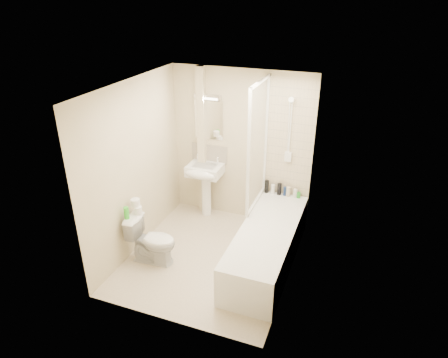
% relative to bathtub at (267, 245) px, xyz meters
% --- Properties ---
extents(floor, '(2.50, 2.50, 0.00)m').
position_rel_bathtub_xyz_m(floor, '(-0.75, -0.17, -0.29)').
color(floor, beige).
rests_on(floor, ground).
extents(wall_back, '(2.20, 0.02, 2.40)m').
position_rel_bathtub_xyz_m(wall_back, '(-0.75, 1.08, 0.91)').
color(wall_back, beige).
rests_on(wall_back, ground).
extents(wall_left, '(0.02, 2.50, 2.40)m').
position_rel_bathtub_xyz_m(wall_left, '(-1.85, -0.17, 0.91)').
color(wall_left, beige).
rests_on(wall_left, ground).
extents(wall_right, '(0.02, 2.50, 2.40)m').
position_rel_bathtub_xyz_m(wall_right, '(0.35, -0.17, 0.91)').
color(wall_right, beige).
rests_on(wall_right, ground).
extents(ceiling, '(2.20, 2.50, 0.02)m').
position_rel_bathtub_xyz_m(ceiling, '(-0.75, -0.17, 2.11)').
color(ceiling, white).
rests_on(ceiling, wall_back).
extents(tile_back, '(0.70, 0.01, 1.75)m').
position_rel_bathtub_xyz_m(tile_back, '(0.00, 1.07, 1.14)').
color(tile_back, beige).
rests_on(tile_back, wall_back).
extents(tile_right, '(0.01, 2.10, 1.75)m').
position_rel_bathtub_xyz_m(tile_right, '(0.34, 0.00, 1.14)').
color(tile_right, beige).
rests_on(tile_right, wall_right).
extents(pipe_boxing, '(0.12, 0.12, 2.40)m').
position_rel_bathtub_xyz_m(pipe_boxing, '(-1.37, 1.02, 0.91)').
color(pipe_boxing, beige).
rests_on(pipe_boxing, ground).
extents(splashback, '(0.60, 0.02, 0.30)m').
position_rel_bathtub_xyz_m(splashback, '(-1.27, 1.07, 0.74)').
color(splashback, beige).
rests_on(splashback, wall_back).
extents(mirror, '(0.46, 0.01, 0.60)m').
position_rel_bathtub_xyz_m(mirror, '(-1.27, 1.07, 1.29)').
color(mirror, white).
rests_on(mirror, wall_back).
extents(strip_light, '(0.42, 0.07, 0.07)m').
position_rel_bathtub_xyz_m(strip_light, '(-1.27, 1.04, 1.66)').
color(strip_light, silver).
rests_on(strip_light, wall_back).
extents(bathtub, '(0.70, 2.10, 0.55)m').
position_rel_bathtub_xyz_m(bathtub, '(0.00, 0.00, 0.00)').
color(bathtub, white).
rests_on(bathtub, ground).
extents(shower_screen, '(0.04, 0.92, 1.80)m').
position_rel_bathtub_xyz_m(shower_screen, '(-0.35, 0.63, 1.16)').
color(shower_screen, white).
rests_on(shower_screen, bathtub).
extents(shower_fixture, '(0.10, 0.16, 0.99)m').
position_rel_bathtub_xyz_m(shower_fixture, '(-0.00, 1.02, 1.26)').
color(shower_fixture, white).
rests_on(shower_fixture, wall_back).
extents(pedestal_sink, '(0.53, 0.49, 1.03)m').
position_rel_bathtub_xyz_m(pedestal_sink, '(-1.27, 0.84, 0.43)').
color(pedestal_sink, white).
rests_on(pedestal_sink, ground).
extents(bottle_black_a, '(0.07, 0.07, 0.20)m').
position_rel_bathtub_xyz_m(bottle_black_a, '(-0.29, 0.99, 0.36)').
color(bottle_black_a, black).
rests_on(bottle_black_a, bathtub).
extents(bottle_white_a, '(0.06, 0.06, 0.15)m').
position_rel_bathtub_xyz_m(bottle_white_a, '(-0.19, 0.99, 0.34)').
color(bottle_white_a, white).
rests_on(bottle_white_a, bathtub).
extents(bottle_black_b, '(0.07, 0.07, 0.18)m').
position_rel_bathtub_xyz_m(bottle_black_b, '(-0.09, 0.99, 0.35)').
color(bottle_black_b, black).
rests_on(bottle_black_b, bathtub).
extents(bottle_blue, '(0.05, 0.05, 0.14)m').
position_rel_bathtub_xyz_m(bottle_blue, '(-0.00, 0.99, 0.33)').
color(bottle_blue, navy).
rests_on(bottle_blue, bathtub).
extents(bottle_cream, '(0.06, 0.06, 0.15)m').
position_rel_bathtub_xyz_m(bottle_cream, '(0.05, 0.99, 0.34)').
color(bottle_cream, beige).
rests_on(bottle_cream, bathtub).
extents(bottle_white_b, '(0.06, 0.06, 0.13)m').
position_rel_bathtub_xyz_m(bottle_white_b, '(0.16, 0.99, 0.33)').
color(bottle_white_b, silver).
rests_on(bottle_white_b, bathtub).
extents(bottle_green, '(0.06, 0.06, 0.09)m').
position_rel_bathtub_xyz_m(bottle_green, '(0.21, 0.99, 0.30)').
color(bottle_green, green).
rests_on(bottle_green, bathtub).
extents(toilet, '(0.46, 0.70, 0.67)m').
position_rel_bathtub_xyz_m(toilet, '(-1.47, -0.51, 0.04)').
color(toilet, white).
rests_on(toilet, ground).
extents(toilet_roll_lower, '(0.10, 0.10, 0.10)m').
position_rel_bathtub_xyz_m(toilet_roll_lower, '(-1.69, -0.43, 0.43)').
color(toilet_roll_lower, white).
rests_on(toilet_roll_lower, toilet).
extents(toilet_roll_upper, '(0.12, 0.12, 0.10)m').
position_rel_bathtub_xyz_m(toilet_roll_upper, '(-1.73, -0.42, 0.53)').
color(toilet_roll_upper, white).
rests_on(toilet_roll_upper, toilet_roll_lower).
extents(green_bottle, '(0.07, 0.07, 0.17)m').
position_rel_bathtub_xyz_m(green_bottle, '(-1.77, -0.59, 0.46)').
color(green_bottle, green).
rests_on(green_bottle, toilet).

